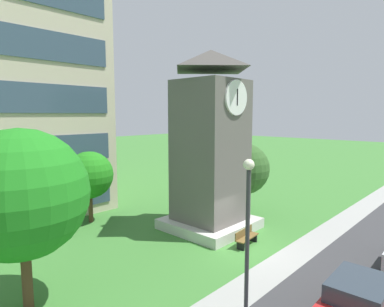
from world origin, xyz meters
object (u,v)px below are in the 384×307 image
object	(u,v)px
clock_tower	(210,151)
park_bench	(246,237)
tree_by_building	(89,175)
street_lamp	(248,223)
tree_streetside	(244,169)
parked_car_red	(360,301)
tree_near_tower	(22,194)

from	to	relation	value
clock_tower	park_bench	bearing A→B (deg)	-103.47
park_bench	tree_by_building	bearing A→B (deg)	110.76
clock_tower	street_lamp	xyz separation A→B (m)	(-6.38, -6.89, -1.33)
tree_streetside	tree_by_building	size ratio (longest dim) A/B	1.08
street_lamp	tree_streetside	bearing A→B (deg)	34.54
parked_car_red	tree_streetside	bearing A→B (deg)	51.93
parked_car_red	tree_by_building	bearing A→B (deg)	91.80
tree_streetside	tree_by_building	xyz separation A→B (m)	(-8.21, 6.36, -0.13)
tree_near_tower	parked_car_red	xyz separation A→B (m)	(7.11, -9.12, -3.38)
park_bench	tree_by_building	xyz separation A→B (m)	(-3.66, 9.65, 2.66)
street_lamp	tree_by_building	distance (m)	13.51
clock_tower	parked_car_red	distance (m)	11.21
street_lamp	tree_near_tower	size ratio (longest dim) A/B	0.85
park_bench	street_lamp	world-z (taller)	street_lamp
tree_by_building	park_bench	bearing A→B (deg)	-69.24
tree_streetside	tree_by_building	world-z (taller)	tree_streetside
street_lamp	clock_tower	bearing A→B (deg)	47.20
tree_by_building	clock_tower	bearing A→B (deg)	-55.71
park_bench	parked_car_red	world-z (taller)	parked_car_red
park_bench	street_lamp	size ratio (longest dim) A/B	0.33
clock_tower	park_bench	distance (m)	5.45
clock_tower	tree_near_tower	bearing A→B (deg)	-176.84
park_bench	tree_near_tower	distance (m)	11.24
street_lamp	parked_car_red	world-z (taller)	street_lamp
park_bench	parked_car_red	xyz separation A→B (m)	(-3.15, -6.55, 0.40)
tree_streetside	street_lamp	bearing A→B (deg)	-145.46
park_bench	tree_by_building	size ratio (longest dim) A/B	0.39
park_bench	tree_streetside	world-z (taller)	tree_streetside
tree_near_tower	parked_car_red	world-z (taller)	tree_near_tower
tree_near_tower	tree_by_building	size ratio (longest dim) A/B	1.41
tree_streetside	parked_car_red	world-z (taller)	tree_streetside
tree_near_tower	tree_by_building	distance (m)	9.75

